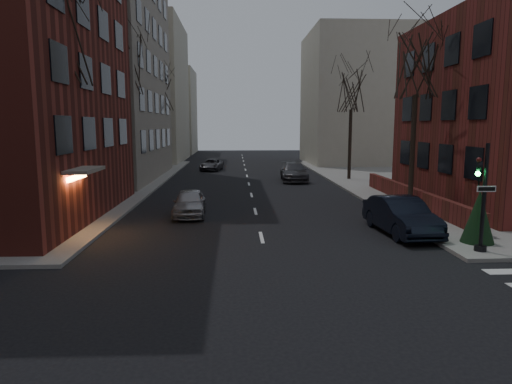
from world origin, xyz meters
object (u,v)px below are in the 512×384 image
parked_sedan (401,216)px  traffic_signal (482,204)px  car_lane_silver (189,203)px  tree_left_c (158,92)px  tree_right_a (417,65)px  evergreen_shrub (479,216)px  tree_right_b (351,92)px  tree_left_a (59,40)px  tree_left_b (124,65)px  streetlamp_far (168,130)px  car_lane_far (211,165)px  car_lane_gray (294,172)px  streetlamp_near (122,134)px

parked_sedan → traffic_signal: bearing=-67.5°
car_lane_silver → traffic_signal: bearing=-36.7°
tree_left_c → tree_right_a: bearing=-51.3°
parked_sedan → evergreen_shrub: (2.33, -2.16, 0.39)m
parked_sedan → tree_right_b: bearing=77.7°
tree_right_a → tree_right_b: bearing=90.0°
tree_left_a → tree_right_b: (17.60, 18.00, -0.88)m
tree_left_b → car_lane_silver: size_ratio=2.62×
traffic_signal → tree_left_a: 18.66m
streetlamp_far → tree_left_b: bearing=-92.1°
tree_left_a → tree_left_c: bearing=90.0°
parked_sedan → tree_left_c: bearing=113.7°
car_lane_silver → tree_right_b: bearing=48.6°
tree_left_a → evergreen_shrub: bearing=-12.3°
tree_left_c → evergreen_shrub: tree_left_c is taller
traffic_signal → evergreen_shrub: (0.59, 1.22, -0.70)m
tree_left_b → streetlamp_far: tree_left_b is taller
tree_left_a → tree_left_c: tree_left_a is taller
tree_right_b → car_lane_far: tree_right_b is taller
streetlamp_far → car_lane_silver: (4.64, -25.06, -3.54)m
tree_left_c → streetlamp_far: bearing=73.3°
traffic_signal → tree_left_a: size_ratio=0.39×
car_lane_gray → parked_sedan: bearing=-80.5°
traffic_signal → evergreen_shrub: size_ratio=1.89×
tree_right_a → car_lane_silver: tree_right_a is taller
tree_right_a → car_lane_far: tree_right_a is taller
traffic_signal → tree_right_a: size_ratio=0.41×
tree_left_a → tree_right_a: tree_left_a is taller
streetlamp_far → car_lane_silver: streetlamp_far is taller
car_lane_silver → tree_left_c: bearing=100.7°
tree_left_a → streetlamp_far: tree_left_a is taller
tree_left_a → tree_right_a: 18.05m
tree_left_a → parked_sedan: size_ratio=2.06×
tree_left_a → streetlamp_far: 28.32m
traffic_signal → car_lane_silver: 14.03m
tree_left_b → car_lane_far: bearing=71.4°
car_lane_gray → evergreen_shrub: evergreen_shrub is taller
tree_right_b → car_lane_gray: size_ratio=1.68×
tree_right_a → tree_right_b: tree_right_a is taller
car_lane_silver → car_lane_far: car_lane_silver is taller
tree_left_c → tree_right_a: 28.17m
traffic_signal → parked_sedan: traffic_signal is taller
tree_left_b → traffic_signal: bearing=-45.5°
tree_right_b → parked_sedan: size_ratio=1.84×
tree_right_a → streetlamp_near: tree_right_a is taller
tree_left_c → car_lane_silver: (5.24, -23.06, -7.33)m
tree_left_c → car_lane_silver: size_ratio=2.36×
traffic_signal → car_lane_silver: (-11.50, 7.94, -1.21)m
streetlamp_near → car_lane_silver: size_ratio=1.52×
traffic_signal → car_lane_far: 34.39m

